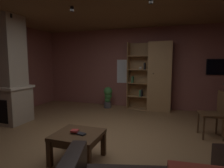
% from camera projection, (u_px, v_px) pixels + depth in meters
% --- Properties ---
extents(floor, '(6.51, 5.89, 0.02)m').
position_uv_depth(floor, '(105.00, 143.00, 3.43)').
color(floor, olive).
rests_on(floor, ground).
extents(wall_back, '(6.63, 0.06, 2.57)m').
position_uv_depth(wall_back, '(137.00, 68.00, 6.08)').
color(wall_back, '#8E544C').
rests_on(wall_back, ground).
extents(window_pane_back, '(0.74, 0.01, 0.78)m').
position_uv_depth(window_pane_back, '(128.00, 71.00, 6.16)').
color(window_pane_back, white).
extents(stone_fireplace, '(1.02, 0.76, 2.57)m').
position_uv_depth(stone_fireplace, '(7.00, 75.00, 4.50)').
color(stone_fireplace, tan).
rests_on(stone_fireplace, ground).
extents(bookshelf_cabinet, '(1.33, 0.41, 2.09)m').
position_uv_depth(bookshelf_cabinet, '(157.00, 77.00, 5.64)').
color(bookshelf_cabinet, '#A87F51').
rests_on(bookshelf_cabinet, ground).
extents(coffee_table, '(0.69, 0.63, 0.43)m').
position_uv_depth(coffee_table, '(78.00, 138.00, 2.77)').
color(coffee_table, '#4C331E').
rests_on(coffee_table, ground).
extents(table_book_0, '(0.15, 0.11, 0.02)m').
position_uv_depth(table_book_0, '(81.00, 134.00, 2.70)').
color(table_book_0, black).
rests_on(table_book_0, coffee_table).
extents(table_book_1, '(0.12, 0.11, 0.03)m').
position_uv_depth(table_book_1, '(75.00, 131.00, 2.75)').
color(table_book_1, '#B22D2D').
rests_on(table_book_1, coffee_table).
extents(dining_chair, '(0.48, 0.48, 0.92)m').
position_uv_depth(dining_chair, '(216.00, 111.00, 3.62)').
color(dining_chair, '#4C331E').
rests_on(dining_chair, ground).
extents(potted_floor_plant, '(0.28, 0.29, 0.69)m').
position_uv_depth(potted_floor_plant, '(108.00, 96.00, 6.04)').
color(potted_floor_plant, '#4C4C51').
rests_on(potted_floor_plant, ground).
extents(wall_mounted_tv, '(0.81, 0.06, 0.45)m').
position_uv_depth(wall_mounted_tv, '(222.00, 67.00, 5.24)').
color(wall_mounted_tv, black).
extents(track_light_spot_0, '(0.07, 0.07, 0.09)m').
position_uv_depth(track_light_spot_0, '(11.00, 16.00, 4.10)').
color(track_light_spot_0, black).
extents(track_light_spot_1, '(0.07, 0.07, 0.09)m').
position_uv_depth(track_light_spot_1, '(72.00, 9.00, 3.58)').
color(track_light_spot_1, black).
extents(track_light_spot_2, '(0.07, 0.07, 0.09)m').
position_uv_depth(track_light_spot_2, '(151.00, 1.00, 3.11)').
color(track_light_spot_2, black).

